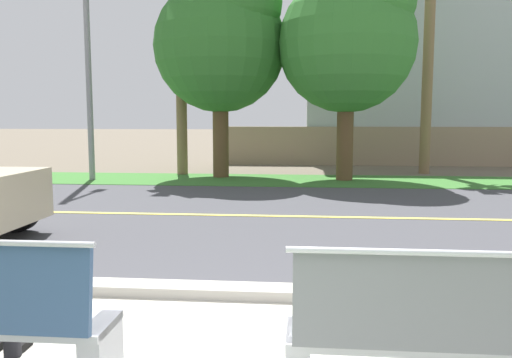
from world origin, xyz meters
name	(u,v)px	position (x,y,z in m)	size (l,w,h in m)	color
ground_plane	(272,203)	(0.00, 8.00, 0.00)	(140.00, 140.00, 0.00)	#665B4C
curb_edge	(236,292)	(0.00, 2.35, 0.06)	(44.00, 0.30, 0.11)	#ADA89E
street_asphalt	(267,216)	(0.00, 6.50, 0.00)	(52.00, 8.00, 0.01)	#424247
road_centre_line	(267,216)	(0.00, 6.50, 0.01)	(48.00, 0.14, 0.01)	#E0CC4C
far_verge_grass	(281,180)	(0.00, 11.80, 0.01)	(48.00, 2.80, 0.02)	#38702D
bench_right	(455,338)	(1.50, 0.50, 0.46)	(1.92, 0.48, 1.01)	silver
streetlamp	(89,20)	(-5.21, 11.58, 4.36)	(0.24, 2.10, 7.70)	gray
shade_tree_far_left	(224,36)	(-1.65, 12.35, 4.00)	(3.73, 3.73, 6.15)	brown
shade_tree_left	(352,33)	(1.86, 11.92, 3.96)	(3.70, 3.70, 6.10)	brown
garden_wall	(391,146)	(3.78, 16.78, 0.70)	(13.00, 0.36, 1.40)	gray
house_across_street	(439,64)	(6.13, 19.97, 3.92)	(11.69, 6.91, 7.74)	#A3ADB2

